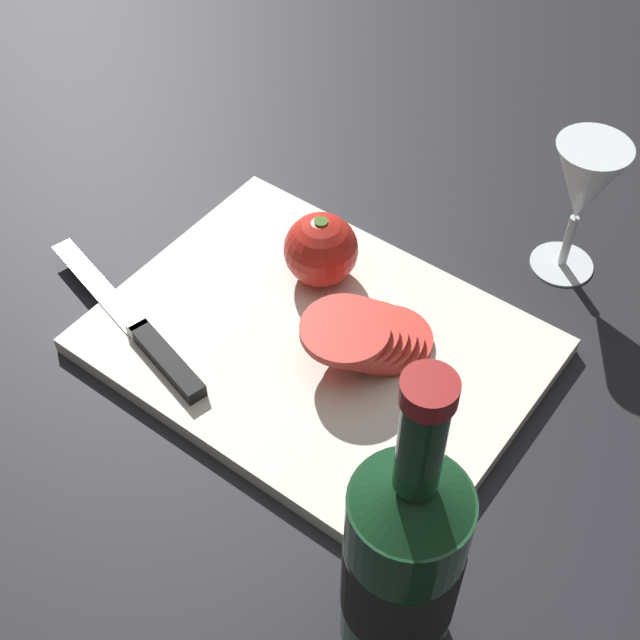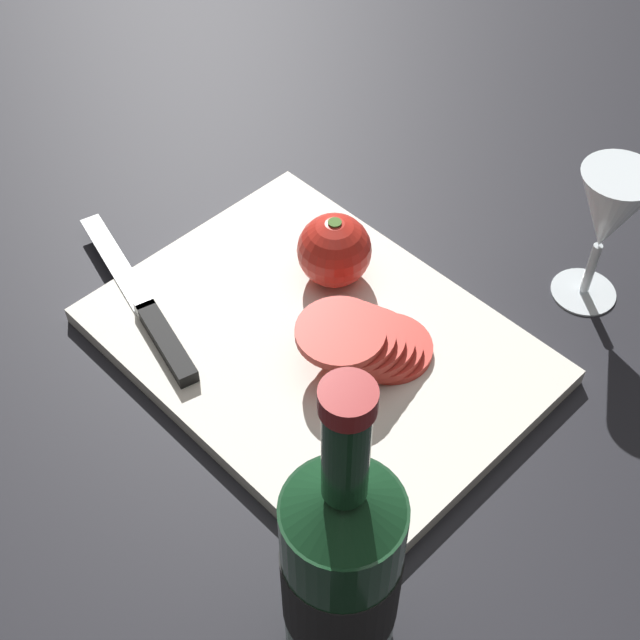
# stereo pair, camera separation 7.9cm
# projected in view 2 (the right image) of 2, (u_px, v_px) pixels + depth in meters

# --- Properties ---
(ground_plane) EXTENTS (3.00, 3.00, 0.00)m
(ground_plane) POSITION_uv_depth(u_px,v_px,m) (338.00, 335.00, 0.84)
(ground_plane) COLOR black
(cutting_board) EXTENTS (0.39, 0.29, 0.02)m
(cutting_board) POSITION_uv_depth(u_px,v_px,m) (320.00, 347.00, 0.82)
(cutting_board) COLOR silver
(cutting_board) RESTS_ON ground_plane
(wine_bottle) EXTENTS (0.08, 0.08, 0.30)m
(wine_bottle) POSITION_uv_depth(u_px,v_px,m) (341.00, 571.00, 0.57)
(wine_bottle) COLOR #14381E
(wine_bottle) RESTS_ON ground_plane
(wine_glass) EXTENTS (0.07, 0.07, 0.15)m
(wine_glass) POSITION_uv_depth(u_px,v_px,m) (608.00, 216.00, 0.80)
(wine_glass) COLOR silver
(wine_glass) RESTS_ON ground_plane
(whole_tomato) EXTENTS (0.07, 0.07, 0.07)m
(whole_tomato) POSITION_uv_depth(u_px,v_px,m) (334.00, 250.00, 0.84)
(whole_tomato) COLOR red
(whole_tomato) RESTS_ON cutting_board
(knife) EXTENTS (0.25, 0.08, 0.01)m
(knife) POSITION_uv_depth(u_px,v_px,m) (155.00, 324.00, 0.82)
(knife) COLOR silver
(knife) RESTS_ON cutting_board
(tomato_slice_stack_near) EXTENTS (0.10, 0.12, 0.05)m
(tomato_slice_stack_near) POSITION_uv_depth(u_px,v_px,m) (365.00, 340.00, 0.78)
(tomato_slice_stack_near) COLOR red
(tomato_slice_stack_near) RESTS_ON cutting_board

